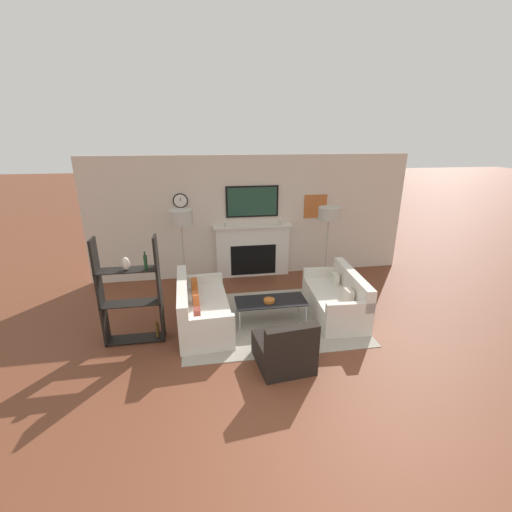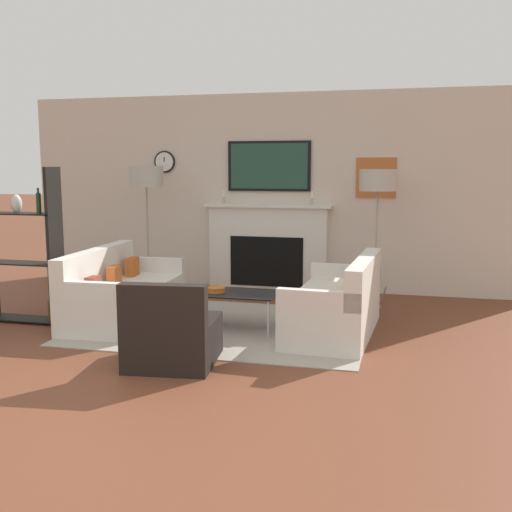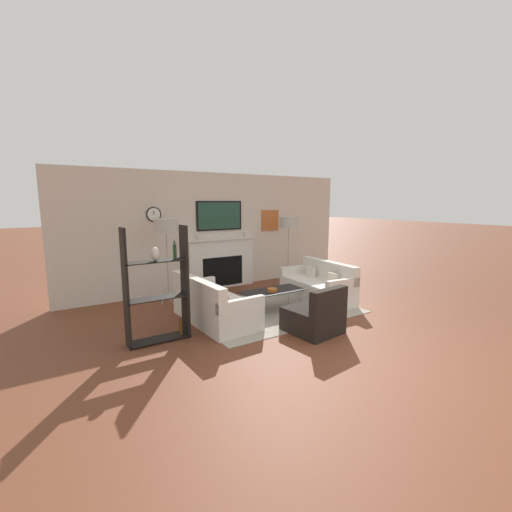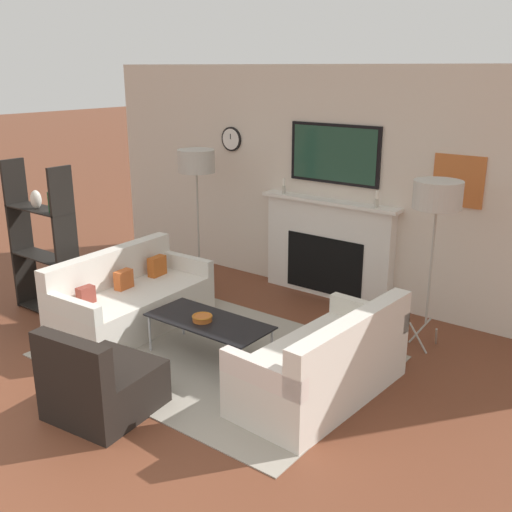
% 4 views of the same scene
% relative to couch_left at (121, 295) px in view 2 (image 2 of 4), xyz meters
% --- Properties ---
extents(ground_plane, '(60.00, 60.00, 0.00)m').
position_rel_couch_left_xyz_m(ground_plane, '(1.21, -2.58, -0.28)').
color(ground_plane, brown).
extents(fireplace_wall, '(7.12, 0.28, 2.70)m').
position_rel_couch_left_xyz_m(fireplace_wall, '(1.21, 2.15, 0.93)').
color(fireplace_wall, beige).
rests_on(fireplace_wall, ground_plane).
extents(area_rug, '(3.02, 2.24, 0.01)m').
position_rel_couch_left_xyz_m(area_rug, '(1.21, 0.00, -0.27)').
color(area_rug, '#9E9586').
rests_on(area_rug, ground_plane).
extents(couch_left, '(0.90, 1.76, 0.80)m').
position_rel_couch_left_xyz_m(couch_left, '(0.00, 0.00, 0.00)').
color(couch_left, silver).
rests_on(couch_left, ground_plane).
extents(couch_right, '(0.87, 1.66, 0.80)m').
position_rel_couch_left_xyz_m(couch_right, '(2.42, -0.00, 0.01)').
color(couch_right, silver).
rests_on(couch_right, ground_plane).
extents(armchair, '(0.81, 0.84, 0.76)m').
position_rel_couch_left_xyz_m(armchair, '(1.14, -1.30, -0.03)').
color(armchair, black).
rests_on(armchair, ground_plane).
extents(coffee_table, '(1.21, 0.54, 0.40)m').
position_rel_couch_left_xyz_m(coffee_table, '(1.19, -0.07, 0.10)').
color(coffee_table, black).
rests_on(coffee_table, ground_plane).
extents(decorative_bowl, '(0.19, 0.19, 0.06)m').
position_rel_couch_left_xyz_m(decorative_bowl, '(1.16, -0.12, 0.15)').
color(decorative_bowl, '#B75B23').
rests_on(decorative_bowl, coffee_table).
extents(floor_lamp_left, '(0.45, 0.45, 1.72)m').
position_rel_couch_left_xyz_m(floor_lamp_left, '(-0.30, 1.42, 1.28)').
color(floor_lamp_left, '#9E998E').
rests_on(floor_lamp_left, ground_plane).
extents(floor_lamp_right, '(0.45, 0.45, 1.68)m').
position_rel_couch_left_xyz_m(floor_lamp_right, '(2.72, 1.42, 1.25)').
color(floor_lamp_right, '#9E998E').
rests_on(floor_lamp_right, ground_plane).
extents(shelf_unit, '(0.90, 0.28, 1.70)m').
position_rel_couch_left_xyz_m(shelf_unit, '(-1.02, -0.31, 0.54)').
color(shelf_unit, black).
rests_on(shelf_unit, ground_plane).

